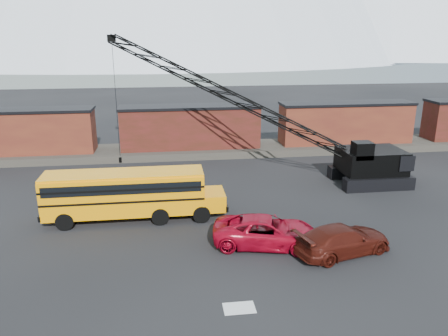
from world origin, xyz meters
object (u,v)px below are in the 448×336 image
object	(u,v)px
school_bus	(130,193)
crawler_crane	(227,95)
red_pickup	(267,231)
maroon_suv	(343,240)

from	to	relation	value
school_bus	crawler_crane	bearing A→B (deg)	49.85
red_pickup	crawler_crane	size ratio (longest dim) A/B	0.26
red_pickup	school_bus	bearing A→B (deg)	71.67
school_bus	maroon_suv	size ratio (longest dim) A/B	2.09
school_bus	red_pickup	xyz separation A→B (m)	(7.85, -4.75, -0.95)
maroon_suv	crawler_crane	xyz separation A→B (m)	(-4.21, 15.18, 5.92)
red_pickup	maroon_suv	distance (m)	4.17
school_bus	red_pickup	world-z (taller)	school_bus
school_bus	maroon_suv	xyz separation A→B (m)	(11.74, -6.26, -0.98)
maroon_suv	school_bus	bearing A→B (deg)	45.83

